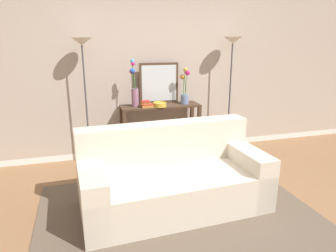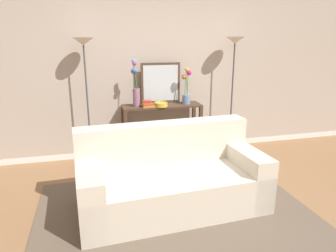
{
  "view_description": "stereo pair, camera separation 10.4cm",
  "coord_description": "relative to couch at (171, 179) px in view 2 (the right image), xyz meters",
  "views": [
    {
      "loc": [
        -1.16,
        -2.6,
        1.78
      ],
      "look_at": [
        -0.11,
        1.01,
        0.72
      ],
      "focal_mm": 32.87,
      "sensor_mm": 36.0,
      "label": 1
    },
    {
      "loc": [
        -1.05,
        -2.63,
        1.78
      ],
      "look_at": [
        -0.11,
        1.01,
        0.72
      ],
      "focal_mm": 32.87,
      "sensor_mm": 36.0,
      "label": 2
    }
  ],
  "objects": [
    {
      "name": "ground_plane",
      "position": [
        0.26,
        -0.32,
        -0.32
      ],
      "size": [
        16.0,
        16.0,
        0.02
      ],
      "primitive_type": "cube",
      "color": "#936B47"
    },
    {
      "name": "back_wall",
      "position": [
        0.26,
        1.77,
        1.14
      ],
      "size": [
        12.0,
        0.15,
        2.91
      ],
      "color": "white",
      "rests_on": "ground"
    },
    {
      "name": "area_rug",
      "position": [
        0.0,
        -0.16,
        -0.31
      ],
      "size": [
        2.86,
        2.01,
        0.01
      ],
      "color": "brown",
      "rests_on": "ground"
    },
    {
      "name": "couch",
      "position": [
        0.0,
        0.0,
        0.0
      ],
      "size": [
        2.0,
        1.0,
        0.88
      ],
      "color": "beige",
      "rests_on": "ground"
    },
    {
      "name": "console_table",
      "position": [
        0.25,
        1.44,
        0.26
      ],
      "size": [
        1.18,
        0.37,
        0.83
      ],
      "color": "#473323",
      "rests_on": "ground"
    },
    {
      "name": "floor_lamp_left",
      "position": [
        -0.82,
        1.41,
        1.1
      ],
      "size": [
        0.28,
        0.28,
        1.8
      ],
      "color": "#4C4C51",
      "rests_on": "ground"
    },
    {
      "name": "floor_lamp_right",
      "position": [
        1.38,
        1.41,
        1.12
      ],
      "size": [
        0.28,
        0.28,
        1.82
      ],
      "color": "#4C4C51",
      "rests_on": "ground"
    },
    {
      "name": "wall_mirror",
      "position": [
        0.27,
        1.59,
        0.83
      ],
      "size": [
        0.6,
        0.02,
        0.61
      ],
      "color": "#473323",
      "rests_on": "console_table"
    },
    {
      "name": "vase_tall_flowers",
      "position": [
        -0.14,
        1.43,
        0.78
      ],
      "size": [
        0.12,
        0.11,
        0.68
      ],
      "color": "gray",
      "rests_on": "console_table"
    },
    {
      "name": "vase_short_flowers",
      "position": [
        0.62,
        1.42,
        0.74
      ],
      "size": [
        0.15,
        0.13,
        0.55
      ],
      "color": "#6B84AD",
      "rests_on": "console_table"
    },
    {
      "name": "fruit_bowl",
      "position": [
        0.21,
        1.32,
        0.55
      ],
      "size": [
        0.2,
        0.2,
        0.06
      ],
      "color": "gold",
      "rests_on": "console_table"
    },
    {
      "name": "book_stack",
      "position": [
        0.02,
        1.35,
        0.56
      ],
      "size": [
        0.18,
        0.15,
        0.09
      ],
      "color": "#B77F33",
      "rests_on": "console_table"
    },
    {
      "name": "book_row_under_console",
      "position": [
        -0.09,
        1.44,
        -0.26
      ],
      "size": [
        0.28,
        0.18,
        0.12
      ],
      "color": "#BC3328",
      "rests_on": "ground"
    }
  ]
}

